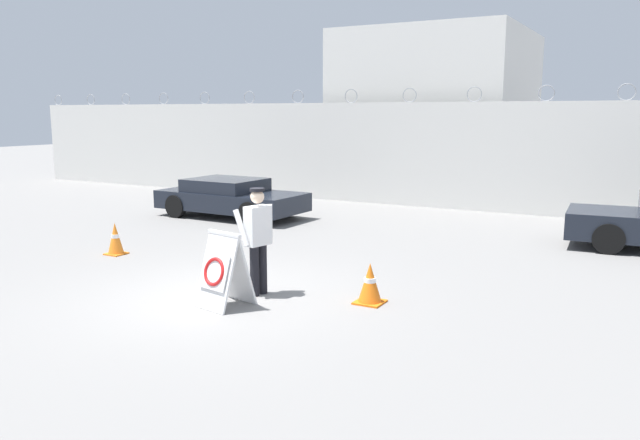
{
  "coord_description": "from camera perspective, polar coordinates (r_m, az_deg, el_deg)",
  "views": [
    {
      "loc": [
        6.24,
        -7.85,
        2.98
      ],
      "look_at": [
        0.91,
        1.77,
        1.08
      ],
      "focal_mm": 35.0,
      "sensor_mm": 36.0,
      "label": 1
    }
  ],
  "objects": [
    {
      "name": "building_block",
      "position": [
        24.61,
        10.71,
        9.58
      ],
      "size": [
        6.38,
        6.66,
        5.92
      ],
      "color": "silver",
      "rests_on": "ground_plane"
    },
    {
      "name": "barricade_sign",
      "position": [
        9.78,
        -8.88,
        -4.51
      ],
      "size": [
        0.81,
        0.84,
        1.18
      ],
      "rotation": [
        0.0,
        0.0,
        -0.21
      ],
      "color": "white",
      "rests_on": "ground_plane"
    },
    {
      "name": "traffic_cone_mid",
      "position": [
        13.93,
        -18.2,
        -1.64
      ],
      "size": [
        0.39,
        0.39,
        0.69
      ],
      "color": "orange",
      "rests_on": "ground_plane"
    },
    {
      "name": "perimeter_wall",
      "position": [
        20.04,
        10.85,
        5.84
      ],
      "size": [
        36.0,
        0.3,
        3.76
      ],
      "color": "silver",
      "rests_on": "ground_plane"
    },
    {
      "name": "ground_plane",
      "position": [
        10.46,
        -9.16,
        -6.89
      ],
      "size": [
        90.0,
        90.0,
        0.0
      ],
      "primitive_type": "plane",
      "color": "gray"
    },
    {
      "name": "parked_car_front_coupe",
      "position": [
        18.14,
        -8.2,
        2.07
      ],
      "size": [
        4.33,
        2.07,
        1.1
      ],
      "rotation": [
        0.0,
        0.0,
        -0.03
      ],
      "color": "black",
      "rests_on": "ground_plane"
    },
    {
      "name": "security_guard",
      "position": [
        10.24,
        -5.71,
        -1.43
      ],
      "size": [
        0.49,
        0.63,
        1.78
      ],
      "rotation": [
        0.0,
        0.0,
        -1.79
      ],
      "color": "black",
      "rests_on": "ground_plane"
    },
    {
      "name": "traffic_cone_near",
      "position": [
        9.92,
        4.59,
        -5.8
      ],
      "size": [
        0.44,
        0.44,
        0.65
      ],
      "color": "orange",
      "rests_on": "ground_plane"
    }
  ]
}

